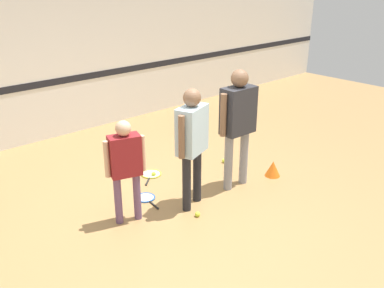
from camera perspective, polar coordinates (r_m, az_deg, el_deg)
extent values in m
plane|color=#A87F4C|center=(5.64, -1.29, -8.39)|extent=(16.00, 16.00, 0.00)
cube|color=silver|center=(7.98, -18.56, 11.89)|extent=(16.00, 0.06, 3.20)
cube|color=black|center=(8.06, -17.97, 7.85)|extent=(16.00, 0.01, 0.12)
cylinder|color=#232328|center=(5.40, -0.72, -5.29)|extent=(0.11, 0.11, 0.75)
cylinder|color=#232328|center=(5.63, 0.69, -4.11)|extent=(0.11, 0.11, 0.75)
cube|color=silver|center=(5.24, 0.00, 1.91)|extent=(0.50, 0.38, 0.60)
sphere|color=brown|center=(5.12, 0.00, 6.20)|extent=(0.22, 0.22, 0.22)
cylinder|color=brown|center=(5.03, -1.40, 0.93)|extent=(0.08, 0.08, 0.53)
cylinder|color=brown|center=(5.46, 1.29, 2.66)|extent=(0.08, 0.08, 0.53)
cylinder|color=#6B4C70|center=(5.24, -9.82, -7.36)|extent=(0.09, 0.09, 0.62)
cylinder|color=#6B4C70|center=(5.30, -7.33, -6.88)|extent=(0.09, 0.09, 0.62)
cube|color=maroon|center=(5.02, -8.93, -1.54)|extent=(0.41, 0.30, 0.49)
sphere|color=#DBAD89|center=(4.90, -9.16, 2.09)|extent=(0.18, 0.18, 0.18)
cylinder|color=#DBAD89|center=(4.98, -11.30, -2.00)|extent=(0.07, 0.07, 0.44)
cylinder|color=#DBAD89|center=(5.08, -6.60, -1.21)|extent=(0.07, 0.07, 0.44)
cylinder|color=gray|center=(6.13, 6.91, -1.71)|extent=(0.12, 0.12, 0.81)
cylinder|color=gray|center=(5.93, 4.88, -2.49)|extent=(0.12, 0.12, 0.81)
cube|color=#2D2D33|center=(5.77, 6.19, 4.48)|extent=(0.48, 0.27, 0.64)
sphere|color=brown|center=(5.65, 6.38, 8.71)|extent=(0.24, 0.24, 0.24)
cylinder|color=brown|center=(5.97, 8.05, 4.90)|extent=(0.08, 0.08, 0.57)
cylinder|color=brown|center=(5.58, 4.20, 3.85)|extent=(0.08, 0.08, 0.57)
torus|color=#C6D838|center=(6.51, -5.46, -3.98)|extent=(0.44, 0.44, 0.02)
cylinder|color=silver|center=(6.51, -5.46, -3.98)|extent=(0.27, 0.27, 0.01)
cylinder|color=black|center=(6.29, -5.93, -4.98)|extent=(0.18, 0.16, 0.02)
sphere|color=black|center=(6.20, -6.15, -5.44)|extent=(0.03, 0.03, 0.03)
torus|color=blue|center=(5.87, -6.25, -7.10)|extent=(0.31, 0.31, 0.02)
cylinder|color=silver|center=(5.87, -6.25, -7.10)|extent=(0.23, 0.23, 0.01)
cylinder|color=black|center=(5.69, -5.14, -8.08)|extent=(0.06, 0.22, 0.02)
sphere|color=black|center=(5.61, -4.59, -8.56)|extent=(0.03, 0.03, 0.03)
sphere|color=#CCE038|center=(5.42, 0.74, -9.35)|extent=(0.07, 0.07, 0.07)
sphere|color=#CCE038|center=(6.45, -5.14, -4.01)|extent=(0.07, 0.07, 0.07)
sphere|color=#CCE038|center=(6.88, 4.28, -2.24)|extent=(0.07, 0.07, 0.07)
cone|color=orange|center=(6.51, 10.73, -3.24)|extent=(0.23, 0.23, 0.24)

